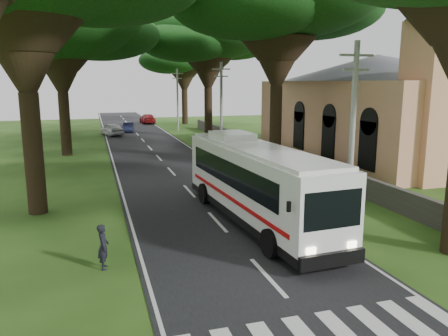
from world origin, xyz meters
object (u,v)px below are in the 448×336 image
object	(u,v)px
church	(377,99)
pole_mid	(221,107)
distant_car_a	(112,129)
distant_car_c	(147,119)
distant_car_b	(128,127)
pedestrian	(103,247)
pole_far	(178,99)
pole_near	(352,132)
coach_bus	(256,181)

from	to	relation	value
church	pole_mid	size ratio (longest dim) A/B	3.00
distant_car_a	distant_car_c	world-z (taller)	distant_car_a
distant_car_b	distant_car_c	size ratio (longest dim) A/B	0.72
pedestrian	church	bearing A→B (deg)	-49.97
pole_far	distant_car_b	world-z (taller)	pole_far
distant_car_a	distant_car_b	world-z (taller)	distant_car_a
church	distant_car_b	xyz separation A→B (m)	(-18.66, 25.50, -4.29)
pole_near	coach_bus	world-z (taller)	pole_near
pole_near	pedestrian	world-z (taller)	pole_near
church	pole_far	size ratio (longest dim) A/B	3.00
pole_near	distant_car_b	xyz separation A→B (m)	(-6.30, 41.04, -3.56)
pole_near	pole_far	bearing A→B (deg)	90.00
pole_mid	distant_car_b	xyz separation A→B (m)	(-6.30, 21.04, -3.56)
pole_near	distant_car_b	size ratio (longest dim) A/B	2.23
pole_mid	pole_far	xyz separation A→B (m)	(0.00, 20.00, 0.00)
pole_mid	distant_car_c	world-z (taller)	pole_mid
coach_bus	pedestrian	bearing A→B (deg)	-157.73
pole_near	distant_car_c	bearing A→B (deg)	92.75
church	pedestrian	bearing A→B (deg)	-143.09
pole_mid	pedestrian	distance (m)	24.39
coach_bus	distant_car_b	distance (m)	39.51
pole_near	pole_far	size ratio (longest dim) A/B	1.00
distant_car_a	pedestrian	distance (m)	39.30
distant_car_a	distant_car_c	bearing A→B (deg)	-128.48
church	distant_car_c	distance (m)	39.61
coach_bus	distant_car_c	size ratio (longest dim) A/B	2.42
pole_far	distant_car_a	world-z (taller)	pole_far
distant_car_c	distant_car_a	bearing A→B (deg)	66.20
coach_bus	distant_car_c	xyz separation A→B (m)	(1.30, 50.39, -1.14)
church	pole_mid	world-z (taller)	church
distant_car_b	distant_car_a	bearing A→B (deg)	-112.83
coach_bus	pole_far	bearing A→B (deg)	80.52
pole_mid	pole_near	bearing A→B (deg)	-90.00
pole_near	distant_car_a	xyz separation A→B (m)	(-8.50, 37.54, -3.41)
pole_far	distant_car_b	bearing A→B (deg)	170.60
church	pole_far	bearing A→B (deg)	116.82
church	pole_far	distance (m)	27.41
pole_mid	distant_car_b	size ratio (longest dim) A/B	2.23
church	distant_car_b	bearing A→B (deg)	126.20
pole_far	distant_car_a	xyz separation A→B (m)	(-8.50, -2.46, -3.41)
distant_car_a	distant_car_b	xyz separation A→B (m)	(2.20, 3.50, -0.15)
church	pedestrian	distance (m)	29.01
pedestrian	distant_car_c	bearing A→B (deg)	-5.45
distant_car_a	pedestrian	size ratio (longest dim) A/B	2.76
pole_far	coach_bus	size ratio (longest dim) A/B	0.66
distant_car_a	pedestrian	world-z (taller)	pedestrian
church	distant_car_a	world-z (taller)	church
pole_mid	pedestrian	xyz separation A→B (m)	(-10.60, -21.70, -3.39)
church	distant_car_c	world-z (taller)	church
pole_mid	distant_car_a	world-z (taller)	pole_mid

